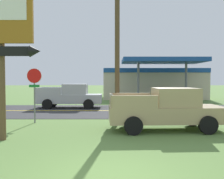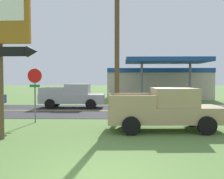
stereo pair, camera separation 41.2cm
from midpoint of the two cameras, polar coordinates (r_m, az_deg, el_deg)
name	(u,v)px [view 1 (the left image)]	position (r m, az deg, el deg)	size (l,w,h in m)	color
ground_plane	(112,178)	(6.56, -1.87, -18.93)	(180.00, 180.00, 0.00)	#5B7F3D
road_asphalt	(112,111)	(19.26, -0.62, -4.71)	(140.00, 8.00, 0.02)	#333335
road_centre_line	(112,111)	(19.26, -0.62, -4.68)	(126.00, 0.20, 0.01)	gold
motel_sign	(0,27)	(10.98, -24.45, 12.56)	(2.88, 0.54, 6.54)	brown
stop_sign	(34,85)	(14.57, -17.59, 0.85)	(0.80, 0.08, 2.95)	slate
utility_pole	(117,35)	(14.12, 0.28, 12.04)	(1.65, 0.26, 8.98)	brown
gas_station	(153,82)	(31.91, 8.70, 1.55)	(12.00, 11.50, 4.40)	beige
pickup_tan_parked_on_lawn	(167,109)	(12.20, 11.03, -4.36)	(5.28, 2.41, 1.96)	tan
pickup_silver_on_road	(71,96)	(21.46, -9.69, -1.46)	(5.20, 2.24, 1.96)	#A8AAAF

